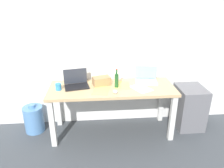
{
  "coord_description": "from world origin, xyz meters",
  "views": [
    {
      "loc": [
        -0.23,
        -2.76,
        1.97
      ],
      "look_at": [
        0.0,
        0.0,
        0.8
      ],
      "focal_mm": 34.27,
      "sensor_mm": 36.0,
      "label": 1
    }
  ],
  "objects": [
    {
      "name": "computer_mouse",
      "position": [
        0.03,
        -0.18,
        0.76
      ],
      "size": [
        0.07,
        0.11,
        0.03
      ],
      "primitive_type": "ellipsoid",
      "rotation": [
        0.0,
        0.0,
        0.11
      ],
      "color": "silver",
      "rests_on": "desk"
    },
    {
      "name": "paper_sheet_near_back",
      "position": [
        0.15,
        0.06,
        0.75
      ],
      "size": [
        0.23,
        0.31,
        0.0
      ],
      "primitive_type": "cube",
      "rotation": [
        0.0,
        0.0,
        -0.08
      ],
      "color": "#F4E06B",
      "rests_on": "desk"
    },
    {
      "name": "ground_plane",
      "position": [
        0.0,
        0.0,
        0.0
      ],
      "size": [
        8.0,
        8.0,
        0.0
      ],
      "primitive_type": "plane",
      "color": "#42474C"
    },
    {
      "name": "filing_cabinet",
      "position": [
        1.22,
        0.07,
        0.33
      ],
      "size": [
        0.4,
        0.48,
        0.66
      ],
      "primitive_type": "cube",
      "color": "slate",
      "rests_on": "ground"
    },
    {
      "name": "desk",
      "position": [
        0.0,
        0.0,
        0.64
      ],
      "size": [
        1.78,
        0.65,
        0.75
      ],
      "color": "tan",
      "rests_on": "ground"
    },
    {
      "name": "cardboard_box",
      "position": [
        -0.14,
        0.1,
        0.81
      ],
      "size": [
        0.28,
        0.21,
        0.12
      ],
      "primitive_type": "cube",
      "rotation": [
        0.0,
        0.0,
        0.28
      ],
      "color": "tan",
      "rests_on": "desk"
    },
    {
      "name": "paper_sheet_front_right",
      "position": [
        0.4,
        -0.07,
        0.75
      ],
      "size": [
        0.32,
        0.36,
        0.0
      ],
      "primitive_type": "cube",
      "rotation": [
        0.0,
        0.0,
        0.48
      ],
      "color": "white",
      "rests_on": "desk"
    },
    {
      "name": "beer_bottle",
      "position": [
        0.06,
        0.0,
        0.85
      ],
      "size": [
        0.06,
        0.06,
        0.27
      ],
      "color": "#1E5123",
      "rests_on": "desk"
    },
    {
      "name": "coffee_mug",
      "position": [
        -0.74,
        -0.03,
        0.79
      ],
      "size": [
        0.08,
        0.08,
        0.09
      ],
      "primitive_type": "cylinder",
      "color": "#338CC6",
      "rests_on": "desk"
    },
    {
      "name": "laptop_right",
      "position": [
        0.53,
        0.17,
        0.79
      ],
      "size": [
        0.35,
        0.28,
        0.22
      ],
      "color": "silver",
      "rests_on": "desk"
    },
    {
      "name": "water_cooler_jug",
      "position": [
        -1.19,
        0.12,
        0.21
      ],
      "size": [
        0.29,
        0.29,
        0.46
      ],
      "color": "#598CC6",
      "rests_on": "ground"
    },
    {
      "name": "laptop_left",
      "position": [
        -0.51,
        0.08,
        0.8
      ],
      "size": [
        0.37,
        0.3,
        0.24
      ],
      "color": "black",
      "rests_on": "desk"
    },
    {
      "name": "paper_yellow_folder",
      "position": [
        -0.16,
        -0.1,
        0.75
      ],
      "size": [
        0.27,
        0.34,
        0.0
      ],
      "primitive_type": "cube",
      "rotation": [
        0.0,
        0.0,
        -0.24
      ],
      "color": "#F4E06B",
      "rests_on": "desk"
    },
    {
      "name": "back_wall",
      "position": [
        0.0,
        0.38,
        1.3
      ],
      "size": [
        5.2,
        0.08,
        2.6
      ],
      "primitive_type": "cube",
      "color": "white",
      "rests_on": "ground"
    }
  ]
}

